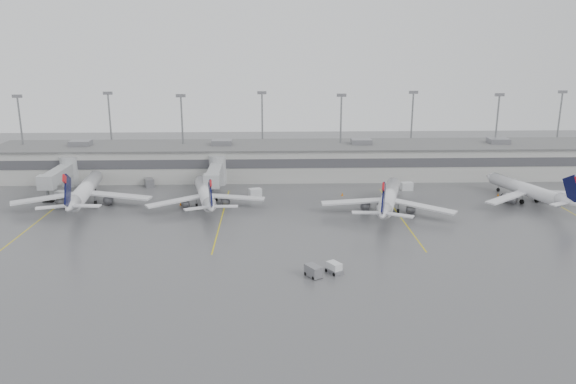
{
  "coord_description": "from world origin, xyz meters",
  "views": [
    {
      "loc": [
        -7.82,
        -80.96,
        33.45
      ],
      "look_at": [
        -4.52,
        24.0,
        5.0
      ],
      "focal_mm": 35.0,
      "sensor_mm": 36.0,
      "label": 1
    }
  ],
  "objects_px": {
    "jet_mid_right": "(388,198)",
    "jet_far_right": "(529,190)",
    "baggage_tug": "(334,269)",
    "jet_mid_left": "(205,194)",
    "jet_far_left": "(84,191)"
  },
  "relations": [
    {
      "from": "jet_far_left",
      "to": "jet_mid_right",
      "type": "relative_size",
      "value": 1.09
    },
    {
      "from": "jet_mid_left",
      "to": "jet_mid_right",
      "type": "height_order",
      "value": "jet_mid_right"
    },
    {
      "from": "jet_mid_left",
      "to": "jet_mid_right",
      "type": "xyz_separation_m",
      "value": [
        37.03,
        -5.2,
        0.24
      ]
    },
    {
      "from": "baggage_tug",
      "to": "jet_mid_left",
      "type": "bearing_deg",
      "value": 91.19
    },
    {
      "from": "jet_far_left",
      "to": "jet_mid_right",
      "type": "xyz_separation_m",
      "value": [
        62.33,
        -6.88,
        -0.17
      ]
    },
    {
      "from": "jet_far_left",
      "to": "jet_mid_right",
      "type": "height_order",
      "value": "jet_far_left"
    },
    {
      "from": "jet_far_left",
      "to": "jet_mid_left",
      "type": "bearing_deg",
      "value": -9.91
    },
    {
      "from": "jet_far_right",
      "to": "baggage_tug",
      "type": "bearing_deg",
      "value": -157.99
    },
    {
      "from": "jet_mid_right",
      "to": "jet_far_right",
      "type": "distance_m",
      "value": 31.87
    },
    {
      "from": "jet_far_left",
      "to": "jet_mid_left",
      "type": "distance_m",
      "value": 25.37
    },
    {
      "from": "jet_mid_left",
      "to": "baggage_tug",
      "type": "relative_size",
      "value": 8.96
    },
    {
      "from": "jet_mid_right",
      "to": "baggage_tug",
      "type": "xyz_separation_m",
      "value": [
        -14.13,
        -29.85,
        -2.35
      ]
    },
    {
      "from": "baggage_tug",
      "to": "jet_far_right",
      "type": "bearing_deg",
      "value": 6.5
    },
    {
      "from": "jet_mid_left",
      "to": "jet_far_right",
      "type": "bearing_deg",
      "value": -11.01
    },
    {
      "from": "jet_mid_left",
      "to": "jet_mid_right",
      "type": "distance_m",
      "value": 37.39
    }
  ]
}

